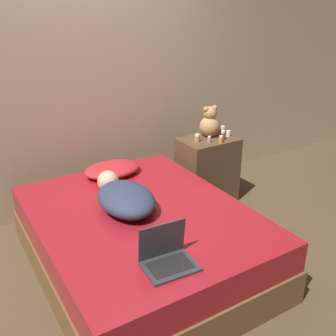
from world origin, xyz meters
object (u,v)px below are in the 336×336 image
bottle_pink (209,139)px  bottle_white (228,134)px  teddy_bear (210,123)px  bottle_red (223,135)px  pillow (112,169)px  laptop (167,256)px  bottle_clear (223,130)px  person_lying (124,197)px  bottle_amber (197,138)px  bottle_orange (221,139)px

bottle_pink → bottle_white: bottle_white is taller
teddy_bear → bottle_red: size_ratio=3.52×
bottle_pink → bottle_red: bottle_red is taller
pillow → bottle_white: bottle_white is taller
laptop → bottle_red: size_ratio=3.71×
teddy_bear → bottle_white: bearing=-36.8°
teddy_bear → bottle_clear: size_ratio=3.57×
pillow → person_lying: person_lying is taller
bottle_amber → bottle_white: bearing=-7.2°
teddy_bear → bottle_red: 0.18m
bottle_clear → bottle_red: bottle_red is taller
bottle_pink → pillow: bearing=169.1°
teddy_bear → bottle_orange: 0.23m
teddy_bear → bottle_amber: 0.23m
person_lying → bottle_clear: bottle_clear is taller
bottle_pink → bottle_orange: bearing=-33.1°
teddy_bear → bottle_white: 0.21m
pillow → bottle_white: (1.19, -0.14, 0.16)m
bottle_white → pillow: bearing=173.1°
pillow → bottle_amber: bottle_amber is taller
laptop → bottle_amber: bearing=52.9°
bottle_amber → bottle_red: bearing=-18.0°
bottle_pink → bottle_clear: size_ratio=0.69×
laptop → person_lying: bearing=87.7°
person_lying → bottle_red: (1.26, 0.42, 0.14)m
bottle_clear → bottle_orange: (-0.16, -0.18, -0.01)m
pillow → bottle_orange: 1.06m
teddy_bear → laptop: bearing=-134.5°
person_lying → bottle_amber: 1.13m
laptop → bottle_clear: bearing=46.0°
person_lying → bottle_pink: 1.18m
pillow → bottle_red: bearing=-9.4°
teddy_bear → bottle_pink: 0.21m
bottle_amber → bottle_red: (0.25, -0.08, 0.01)m
pillow → bottle_clear: 1.20m
bottle_clear → bottle_orange: bearing=-132.3°
pillow → bottle_orange: (1.02, -0.24, 0.17)m
laptop → bottle_red: bottle_red is taller
person_lying → bottle_amber: size_ratio=10.13×
bottle_white → bottle_red: bearing=-159.1°
bottle_white → bottle_orange: bottle_orange is taller
laptop → bottle_orange: 1.69m
bottle_clear → bottle_amber: bearing=-173.2°
person_lying → teddy_bear: teddy_bear is taller
teddy_bear → bottle_orange: bearing=-95.0°
laptop → teddy_bear: bearing=49.7°
bottle_pink → bottle_red: (0.16, -0.00, 0.01)m
bottle_amber → bottle_red: bottle_red is taller
bottle_amber → laptop: bearing=-131.4°
person_lying → teddy_bear: size_ratio=2.39×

